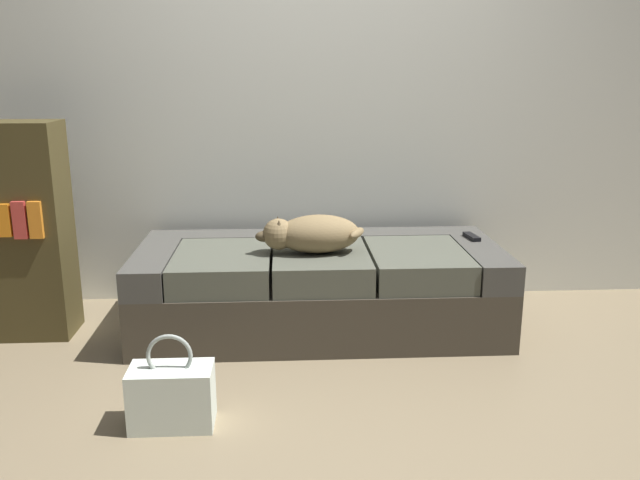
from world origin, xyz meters
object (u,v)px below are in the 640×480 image
object	(u,v)px
bookshelf	(10,231)
dog_tan	(311,234)
couch	(319,288)
tv_remote	(472,237)
handbag	(172,395)

from	to	relation	value
bookshelf	dog_tan	bearing A→B (deg)	-4.06
bookshelf	couch	bearing A→B (deg)	-0.05
couch	dog_tan	xyz separation A→B (m)	(-0.05, -0.11, 0.32)
tv_remote	handbag	distance (m)	1.86
tv_remote	couch	bearing A→B (deg)	-179.25
handbag	bookshelf	distance (m)	1.42
couch	dog_tan	world-z (taller)	dog_tan
dog_tan	tv_remote	size ratio (longest dim) A/B	3.77
dog_tan	bookshelf	bearing A→B (deg)	175.94
handbag	dog_tan	bearing A→B (deg)	56.19
tv_remote	handbag	world-z (taller)	tv_remote
dog_tan	bookshelf	xyz separation A→B (m)	(-1.52, 0.11, 0.01)
tv_remote	bookshelf	size ratio (longest dim) A/B	0.14
handbag	bookshelf	size ratio (longest dim) A/B	0.34
couch	handbag	size ratio (longest dim) A/B	5.01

